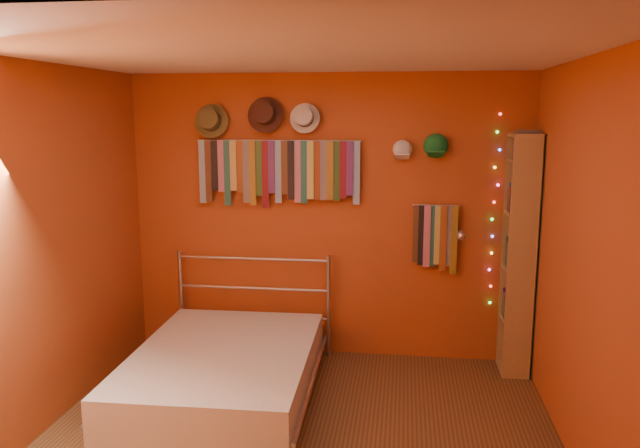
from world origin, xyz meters
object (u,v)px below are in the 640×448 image
at_px(reading_lamp, 461,235).
at_px(tie_rack, 278,169).
at_px(bookshelf, 524,254).
at_px(bed, 224,373).

bearing_deg(reading_lamp, tie_rack, 173.72).
relative_size(tie_rack, bookshelf, 0.72).
bearing_deg(bookshelf, reading_lamp, -178.08).
bearing_deg(bed, tie_rack, 75.76).
distance_m(bookshelf, bed, 2.59).
bearing_deg(tie_rack, reading_lamp, -6.28).
distance_m(tie_rack, bookshelf, 2.19).
bearing_deg(bed, reading_lamp, 23.60).
relative_size(bookshelf, bed, 1.03).
distance_m(tie_rack, bed, 1.79).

